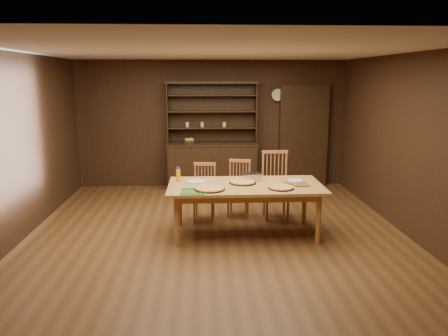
{
  "coord_description": "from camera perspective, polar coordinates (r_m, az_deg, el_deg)",
  "views": [
    {
      "loc": [
        -0.21,
        -6.04,
        2.26
      ],
      "look_at": [
        0.12,
        0.4,
        0.91
      ],
      "focal_mm": 35.0,
      "sensor_mm": 36.0,
      "label": 1
    }
  ],
  "objects": [
    {
      "name": "china_hutch",
      "position": [
        8.95,
        -1.54,
        1.09
      ],
      "size": [
        1.84,
        0.52,
        2.17
      ],
      "color": "#332011",
      "rests_on": "floor"
    },
    {
      "name": "foil_dish",
      "position": [
        6.52,
        3.72,
        -1.15
      ],
      "size": [
        0.27,
        0.21,
        0.1
      ],
      "primitive_type": "cube",
      "rotation": [
        0.0,
        0.0,
        0.12
      ],
      "color": "white",
      "rests_on": "dining_table"
    },
    {
      "name": "plate_right",
      "position": [
        6.53,
        9.29,
        -1.62
      ],
      "size": [
        0.25,
        0.25,
        0.02
      ],
      "color": "silver",
      "rests_on": "dining_table"
    },
    {
      "name": "wall_clock",
      "position": [
        9.13,
        7.0,
        9.47
      ],
      "size": [
        0.3,
        0.05,
        0.3
      ],
      "color": "#332011",
      "rests_on": "room_shell"
    },
    {
      "name": "pizza_right",
      "position": [
        6.06,
        7.48,
        -2.55
      ],
      "size": [
        0.36,
        0.36,
        0.04
      ],
      "color": "black",
      "rests_on": "dining_table"
    },
    {
      "name": "pot_holder_b",
      "position": [
        6.38,
        8.66,
        -1.95
      ],
      "size": [
        0.18,
        0.18,
        0.01
      ],
      "primitive_type": "cube",
      "rotation": [
        0.0,
        0.0,
        -0.03
      ],
      "color": "#B31614",
      "rests_on": "dining_table"
    },
    {
      "name": "pot_holder_a",
      "position": [
        6.3,
        10.01,
        -2.15
      ],
      "size": [
        0.23,
        0.23,
        0.02
      ],
      "primitive_type": "cube",
      "rotation": [
        0.0,
        0.0,
        0.05
      ],
      "color": "#B31614",
      "rests_on": "dining_table"
    },
    {
      "name": "chair_center",
      "position": [
        7.2,
        1.96,
        -2.41
      ],
      "size": [
        0.45,
        0.44,
        0.93
      ],
      "rotation": [
        0.0,
        0.0,
        -0.24
      ],
      "color": "#B96C3F",
      "rests_on": "floor"
    },
    {
      "name": "chair_left",
      "position": [
        7.03,
        -2.57,
        -2.85
      ],
      "size": [
        0.41,
        0.4,
        0.91
      ],
      "rotation": [
        0.0,
        0.0,
        -0.12
      ],
      "color": "#B96C3F",
      "rests_on": "floor"
    },
    {
      "name": "floor",
      "position": [
        6.45,
        -0.91,
        -8.69
      ],
      "size": [
        6.0,
        6.0,
        0.0
      ],
      "primitive_type": "plane",
      "color": "brown",
      "rests_on": "ground"
    },
    {
      "name": "dining_table",
      "position": [
        6.27,
        2.8,
        -2.76
      ],
      "size": [
        2.2,
        1.1,
        0.75
      ],
      "color": "#C68B45",
      "rests_on": "floor"
    },
    {
      "name": "chair_right",
      "position": [
        7.15,
        6.72,
        -1.87
      ],
      "size": [
        0.45,
        0.43,
        1.09
      ],
      "rotation": [
        0.0,
        0.0,
        0.01
      ],
      "color": "#B96C3F",
      "rests_on": "floor"
    },
    {
      "name": "pizza_left",
      "position": [
        5.95,
        -1.89,
        -2.71
      ],
      "size": [
        0.42,
        0.42,
        0.04
      ],
      "color": "black",
      "rests_on": "dining_table"
    },
    {
      "name": "room_shell",
      "position": [
        6.08,
        -0.96,
        5.38
      ],
      "size": [
        6.0,
        6.0,
        6.0
      ],
      "color": "silver",
      "rests_on": "floor"
    },
    {
      "name": "cooling_rack",
      "position": [
        5.87,
        -4.1,
        -3.05
      ],
      "size": [
        0.35,
        0.35,
        0.01
      ],
      "primitive_type": null,
      "rotation": [
        0.0,
        0.0,
        -0.14
      ],
      "color": "#0CA424",
      "rests_on": "dining_table"
    },
    {
      "name": "juice_bottle",
      "position": [
        6.43,
        -6.01,
        -0.9
      ],
      "size": [
        0.06,
        0.06,
        0.22
      ],
      "color": "#E7A40C",
      "rests_on": "dining_table"
    },
    {
      "name": "doorway",
      "position": [
        9.26,
        10.29,
        4.12
      ],
      "size": [
        1.0,
        0.18,
        2.1
      ],
      "primitive_type": "cube",
      "color": "#332011",
      "rests_on": "floor"
    },
    {
      "name": "fruit_bowl",
      "position": [
        8.82,
        -4.57,
        3.45
      ],
      "size": [
        0.31,
        0.31,
        0.12
      ],
      "color": "black",
      "rests_on": "china_hutch"
    },
    {
      "name": "pizza_center",
      "position": [
        6.32,
        2.46,
        -1.85
      ],
      "size": [
        0.39,
        0.39,
        0.04
      ],
      "color": "black",
      "rests_on": "dining_table"
    },
    {
      "name": "plate_left",
      "position": [
        6.4,
        -3.67,
        -1.76
      ],
      "size": [
        0.29,
        0.29,
        0.02
      ],
      "color": "silver",
      "rests_on": "dining_table"
    }
  ]
}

